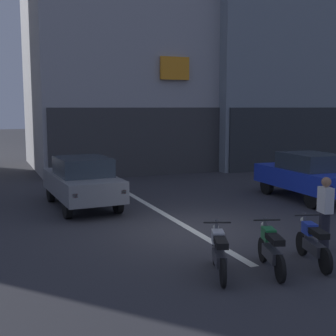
# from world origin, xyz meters

# --- Properties ---
(ground_plane) EXTENTS (120.00, 120.00, 0.00)m
(ground_plane) POSITION_xyz_m (0.00, 0.00, 0.00)
(ground_plane) COLOR #333338
(lane_centre_line) EXTENTS (0.20, 18.00, 0.01)m
(lane_centre_line) POSITION_xyz_m (0.00, 6.00, 0.00)
(lane_centre_line) COLOR silver
(lane_centre_line) RESTS_ON ground
(car_grey_crossing_near) EXTENTS (1.93, 4.17, 1.64)m
(car_grey_crossing_near) POSITION_xyz_m (-2.10, 3.81, 0.89)
(car_grey_crossing_near) COLOR black
(car_grey_crossing_near) RESTS_ON ground
(car_blue_parked_kerbside) EXTENTS (1.87, 4.15, 1.64)m
(car_blue_parked_kerbside) POSITION_xyz_m (5.46, 2.10, 0.89)
(car_blue_parked_kerbside) COLOR black
(car_blue_parked_kerbside) RESTS_ON ground
(motorcycle_silver_row_leftmost) EXTENTS (0.73, 1.58, 0.98)m
(motorcycle_silver_row_leftmost) POSITION_xyz_m (-0.90, -3.11, 0.46)
(motorcycle_silver_row_leftmost) COLOR black
(motorcycle_silver_row_leftmost) RESTS_ON ground
(motorcycle_green_row_left_mid) EXTENTS (0.67, 1.61, 0.98)m
(motorcycle_green_row_left_mid) POSITION_xyz_m (0.15, -3.32, 0.46)
(motorcycle_green_row_left_mid) COLOR black
(motorcycle_green_row_left_mid) RESTS_ON ground
(motorcycle_blue_row_centre) EXTENTS (0.63, 1.62, 0.98)m
(motorcycle_blue_row_centre) POSITION_xyz_m (1.19, -3.30, 0.46)
(motorcycle_blue_row_centre) COLOR black
(motorcycle_blue_row_centre) RESTS_ON ground
(person_by_motorcycles) EXTENTS (0.29, 0.40, 1.67)m
(person_by_motorcycles) POSITION_xyz_m (2.07, -2.63, 0.86)
(person_by_motorcycles) COLOR #23232D
(person_by_motorcycles) RESTS_ON ground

